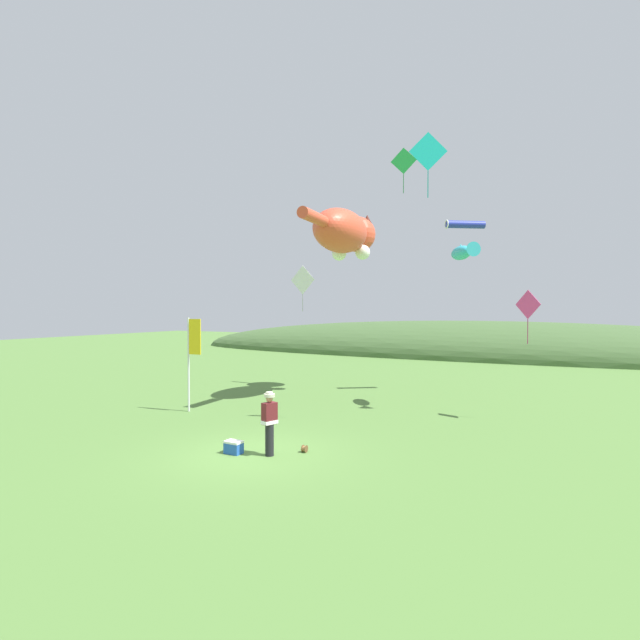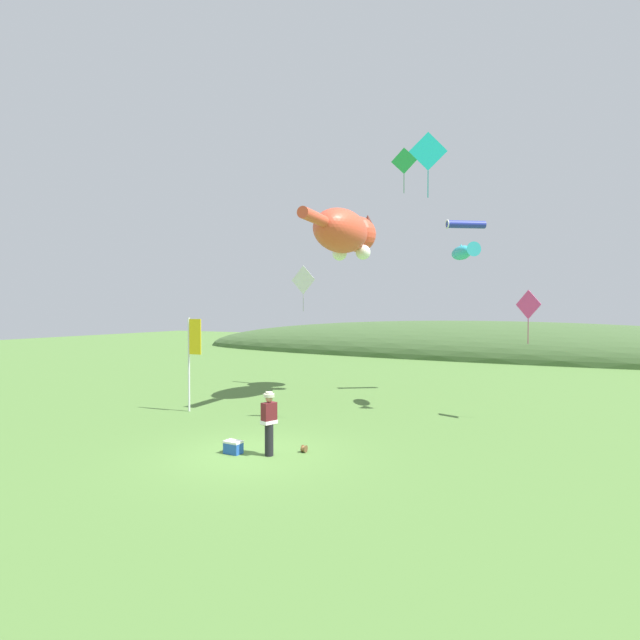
% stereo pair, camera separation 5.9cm
% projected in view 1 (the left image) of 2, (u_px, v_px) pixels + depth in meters
% --- Properties ---
extents(ground_plane, '(120.00, 120.00, 0.00)m').
position_uv_depth(ground_plane, '(254.00, 454.00, 13.94)').
color(ground_plane, '#517A38').
extents(distant_hill_ridge, '(58.93, 12.83, 6.10)m').
position_uv_depth(distant_hill_ridge, '(477.00, 355.00, 43.91)').
color(distant_hill_ridge, '#426033').
rests_on(distant_hill_ridge, ground).
extents(festival_attendant, '(0.38, 0.48, 1.77)m').
position_uv_depth(festival_attendant, '(269.00, 421.00, 13.79)').
color(festival_attendant, black).
rests_on(festival_attendant, ground).
extents(kite_spool, '(0.12, 0.21, 0.21)m').
position_uv_depth(kite_spool, '(305.00, 449.00, 14.14)').
color(kite_spool, olive).
rests_on(kite_spool, ground).
extents(picnic_cooler, '(0.50, 0.34, 0.36)m').
position_uv_depth(picnic_cooler, '(234.00, 447.00, 14.02)').
color(picnic_cooler, blue).
rests_on(picnic_cooler, ground).
extents(festival_banner_pole, '(0.66, 0.08, 3.73)m').
position_uv_depth(festival_banner_pole, '(192.00, 350.00, 19.69)').
color(festival_banner_pole, silver).
rests_on(festival_banner_pole, ground).
extents(kite_giant_cat, '(2.54, 7.66, 2.33)m').
position_uv_depth(kite_giant_cat, '(345.00, 233.00, 23.15)').
color(kite_giant_cat, '#E04C33').
extents(kite_fish_windsock, '(1.62, 2.11, 0.66)m').
position_uv_depth(kite_fish_windsock, '(463.00, 252.00, 19.98)').
color(kite_fish_windsock, '#33B2CC').
extents(kite_tube_streamer, '(1.80, 1.40, 0.44)m').
position_uv_depth(kite_tube_streamer, '(465.00, 225.00, 23.78)').
color(kite_tube_streamer, '#2633A5').
extents(kite_diamond_green, '(1.22, 0.19, 2.13)m').
position_uv_depth(kite_diamond_green, '(404.00, 161.00, 23.34)').
color(kite_diamond_green, green).
extents(kite_diamond_white, '(1.52, 0.19, 2.42)m').
position_uv_depth(kite_diamond_white, '(303.00, 280.00, 26.35)').
color(kite_diamond_white, white).
extents(kite_diamond_teal, '(1.18, 0.56, 2.19)m').
position_uv_depth(kite_diamond_teal, '(428.00, 152.00, 16.69)').
color(kite_diamond_teal, '#19BFBF').
extents(kite_diamond_pink, '(0.91, 0.58, 1.96)m').
position_uv_depth(kite_diamond_pink, '(528.00, 305.00, 17.99)').
color(kite_diamond_pink, '#E53F8C').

